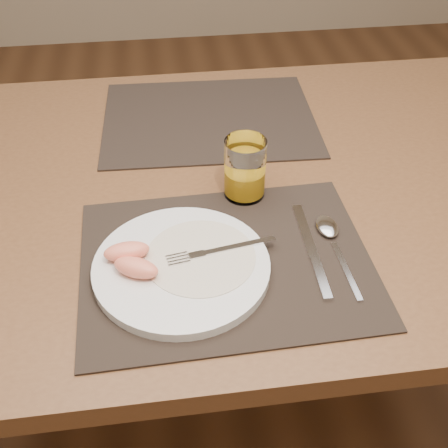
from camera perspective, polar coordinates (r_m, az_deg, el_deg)
ground at (r=1.61m, az=-1.03°, el=-17.62°), size 5.00×5.00×0.00m
table at (r=1.10m, az=-1.44°, el=0.97°), size 1.40×0.90×0.75m
placemat_near at (r=0.88m, az=0.23°, el=-3.86°), size 0.46×0.36×0.00m
placemat_far at (r=1.23m, az=-1.52°, el=10.66°), size 0.46×0.37×0.00m
plate at (r=0.86m, az=-4.33°, el=-4.39°), size 0.27×0.27×0.02m
plate_dressing at (r=0.86m, az=-2.42°, el=-3.33°), size 0.17×0.17×0.00m
fork at (r=0.87m, az=-1.21°, el=-2.85°), size 0.17×0.05×0.00m
knife at (r=0.89m, az=9.11°, el=-3.31°), size 0.02×0.22×0.01m
spoon at (r=0.93m, az=10.69°, el=-0.84°), size 0.04×0.19×0.01m
juice_glass at (r=0.98m, az=2.13°, el=5.36°), size 0.07×0.07×0.11m
grapefruit_wedges at (r=0.85m, az=-9.40°, el=-3.57°), size 0.09×0.09×0.03m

